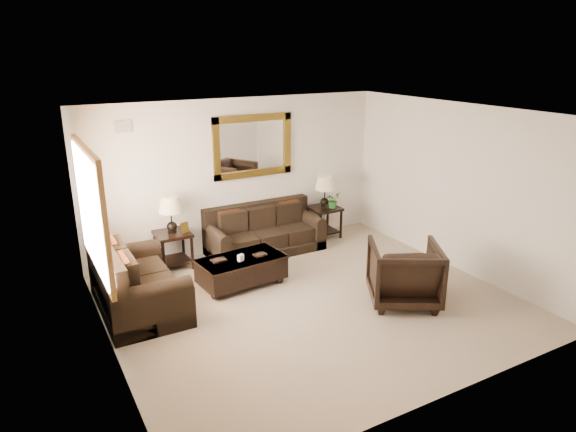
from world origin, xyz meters
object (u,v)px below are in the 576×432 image
coffee_table (241,268)px  armchair (404,270)px  sofa (264,235)px  end_table_right (325,198)px  loveseat (134,286)px  end_table_left (172,221)px

coffee_table → armchair: (1.80, -1.65, 0.21)m
sofa → end_table_right: (1.35, 0.09, 0.48)m
sofa → armchair: bearing=-72.2°
loveseat → end_table_left: size_ratio=1.44×
loveseat → end_table_right: bearing=-73.0°
end_table_left → coffee_table: bearing=-58.8°
sofa → coffee_table: 1.42m
end_table_left → coffee_table: size_ratio=0.90×
sofa → loveseat: loveseat is taller
end_table_left → end_table_right: 2.98m
end_table_left → coffee_table: (0.71, -1.17, -0.53)m
sofa → end_table_right: 1.44m
end_table_right → armchair: end_table_right is taller
armchair → coffee_table: bearing=-12.3°
loveseat → end_table_right: end_table_right is taller
loveseat → armchair: bearing=-115.4°
coffee_table → end_table_right: bearing=22.1°
end_table_left → end_table_right: size_ratio=1.02×
loveseat → end_table_left: bearing=-38.0°
loveseat → armchair: 3.80m
sofa → end_table_left: (-1.63, 0.09, 0.50)m
end_table_left → sofa: bearing=-3.0°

